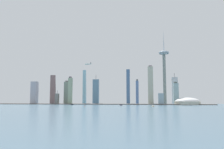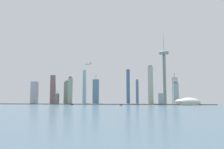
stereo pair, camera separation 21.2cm
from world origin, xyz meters
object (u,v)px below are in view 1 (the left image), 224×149
Objects in this scene: skyscraper_2 at (96,92)px; skyscraper_9 at (161,99)px; skyscraper_4 at (85,87)px; skyscraper_12 at (70,91)px; skyscraper_0 at (69,94)px; skyscraper_8 at (176,94)px; skyscraper_1 at (175,91)px; skyscraper_3 at (150,85)px; airplane at (88,64)px; skyscraper_11 at (67,93)px; boat_2 at (72,105)px; channel_buoy_0 at (85,106)px; boat_1 at (153,106)px; skyscraper_6 at (128,87)px; skyscraper_7 at (57,99)px; boat_0 at (121,105)px; skyscraper_5 at (34,93)px; stadium_dome at (187,102)px; skyscraper_10 at (137,92)px; observation_tower at (164,65)px; skyscraper_13 at (53,89)px.

skyscraper_9 is (279.12, -56.32, -31.71)m from skyscraper_2.
skyscraper_4 reaches higher than skyscraper_9.
skyscraper_12 is at bearing -179.28° from skyscraper_9.
skyscraper_0 is 1.13× the size of skyscraper_8.
skyscraper_1 is 0.84× the size of skyscraper_3.
skyscraper_8 is (397.03, -24.68, -31.34)m from skyscraper_4.
airplane is at bearing -171.23° from skyscraper_3.
skyscraper_11 is 12.81× the size of boat_2.
airplane is at bearing -164.38° from skyscraper_1.
skyscraper_12 is at bearing -125.19° from skyscraper_4.
skyscraper_1 reaches higher than channel_buoy_0.
skyscraper_3 reaches higher than boat_1.
boat_2 is (34.18, -77.73, -55.79)m from skyscraper_12.
skyscraper_0 is at bearing -12.37° from airplane.
skyscraper_4 is at bearing 54.81° from skyscraper_12.
skyscraper_6 is 197.81m from airplane.
skyscraper_1 is 402.50m from skyscraper_4.
airplane is at bearing -2.93° from skyscraper_7.
airplane is (43.90, 68.32, 167.27)m from boat_2.
skyscraper_2 is 116.09m from skyscraper_12.
skyscraper_8 reaches higher than skyscraper_7.
skyscraper_3 reaches higher than skyscraper_12.
skyscraper_3 is at bearing -7.06° from skyscraper_0.
boat_2 is (-209.79, -121.82, -73.75)m from skyscraper_6.
skyscraper_11 is at bearing 179.82° from skyscraper_3.
boat_1 is (390.41, -195.38, -21.39)m from skyscraper_7.
skyscraper_7 is 433.91m from skyscraper_9.
skyscraper_5 is at bearing -33.08° from boat_0.
skyscraper_12 reaches higher than stadium_dome.
skyscraper_6 is at bearing 1.80° from skyscraper_5.
boat_1 reaches higher than channel_buoy_0.
boat_1 is at bearing -47.69° from skyscraper_2.
skyscraper_3 is at bearing -0.01° from skyscraper_5.
skyscraper_11 is at bearing -82.01° from skyscraper_0.
stadium_dome is at bearing -32.61° from skyscraper_8.
skyscraper_3 is 1.50× the size of skyscraper_10.
observation_tower is 1.88× the size of skyscraper_4.
boat_1 is at bearing 10.60° from channel_buoy_0.
stadium_dome is at bearing 5.52° from skyscraper_9.
channel_buoy_0 is (89.50, -159.64, 0.14)m from boat_2.
skyscraper_0 is 13.30× the size of boat_2.
skyscraper_1 is 513.21m from skyscraper_7.
skyscraper_9 is at bearing -25.29° from boat_1.
boat_1 is at bearing -69.51° from skyscraper_6.
skyscraper_7 is at bearing -175.11° from skyscraper_8.
boat_0 is 6.86× the size of channel_buoy_0.
stadium_dome is 582.37m from skyscraper_13.
skyscraper_1 is at bearing 5.36° from skyscraper_2.
skyscraper_8 is at bearing -13.45° from skyscraper_10.
skyscraper_3 is 1.74× the size of skyscraper_8.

